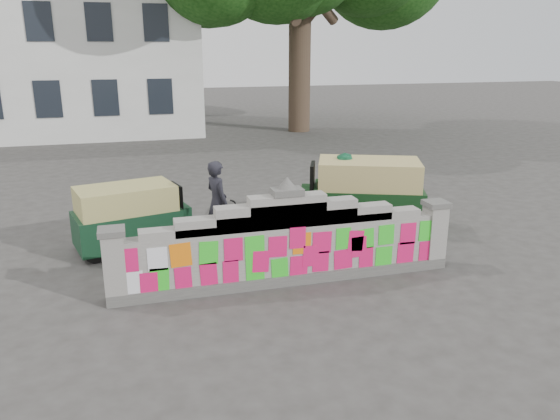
# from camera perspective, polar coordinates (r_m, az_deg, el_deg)

# --- Properties ---
(ground) EXTENTS (100.00, 100.00, 0.00)m
(ground) POSITION_cam_1_polar(r_m,az_deg,el_deg) (10.22, 0.71, -7.55)
(ground) COLOR #383533
(ground) RESTS_ON ground
(parapet_wall) EXTENTS (6.48, 0.44, 2.01)m
(parapet_wall) POSITION_cam_1_polar(r_m,az_deg,el_deg) (9.93, 0.73, -3.62)
(parapet_wall) COLOR #4C4C49
(parapet_wall) RESTS_ON ground
(building) EXTENTS (16.00, 10.00, 8.90)m
(building) POSITION_cam_1_polar(r_m,az_deg,el_deg) (31.21, -24.72, 14.93)
(building) COLOR silver
(building) RESTS_ON ground
(cyclist_bike) EXTENTS (2.06, 1.32, 1.02)m
(cyclist_bike) POSITION_cam_1_polar(r_m,az_deg,el_deg) (11.51, -6.47, -2.08)
(cyclist_bike) COLOR black
(cyclist_bike) RESTS_ON ground
(cyclist_rider) EXTENTS (0.61, 0.74, 1.74)m
(cyclist_rider) POSITION_cam_1_polar(r_m,az_deg,el_deg) (11.40, -6.52, -0.39)
(cyclist_rider) COLOR black
(cyclist_rider) RESTS_ON ground
(pedestrian) EXTENTS (0.86, 1.00, 1.78)m
(pedestrian) POSITION_cam_1_polar(r_m,az_deg,el_deg) (13.18, 6.73, 2.06)
(pedestrian) COLOR #268D5D
(pedestrian) RESTS_ON ground
(rickshaw_left) EXTENTS (2.59, 1.65, 1.39)m
(rickshaw_left) POSITION_cam_1_polar(r_m,az_deg,el_deg) (12.08, -15.38, -0.63)
(rickshaw_left) COLOR #11331E
(rickshaw_left) RESTS_ON ground
(rickshaw_right) EXTENTS (3.06, 2.23, 1.65)m
(rickshaw_right) POSITION_cam_1_polar(r_m,az_deg,el_deg) (13.13, 8.84, 1.77)
(rickshaw_right) COLOR #113315
(rickshaw_right) RESTS_ON ground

